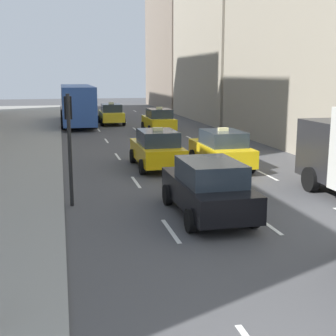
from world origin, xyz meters
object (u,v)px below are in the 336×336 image
(taxi_second, at_px, (159,120))
(taxi_fourth, at_px, (111,114))
(sedan_black_near, at_px, (208,188))
(city_bus, at_px, (77,103))
(traffic_light_pole, at_px, (69,131))
(taxi_third, at_px, (221,149))
(taxi_lead, at_px, (157,149))

(taxi_second, height_order, taxi_fourth, same)
(taxi_second, height_order, sedan_black_near, taxi_second)
(city_bus, xyz_separation_m, traffic_light_pole, (-1.14, -25.24, 0.62))
(taxi_fourth, height_order, city_bus, city_bus)
(city_bus, bearing_deg, taxi_third, -74.73)
(taxi_lead, xyz_separation_m, traffic_light_pole, (-3.95, -5.44, 1.53))
(taxi_second, bearing_deg, taxi_fourth, 113.95)
(sedan_black_near, height_order, city_bus, city_bus)
(taxi_second, xyz_separation_m, sedan_black_near, (-2.80, -20.60, -0.00))
(taxi_lead, xyz_separation_m, sedan_black_near, (-0.00, -7.57, -0.00))
(taxi_lead, bearing_deg, sedan_black_near, -90.00)
(taxi_second, bearing_deg, taxi_third, -90.00)
(taxi_third, distance_m, sedan_black_near, 7.36)
(taxi_fourth, xyz_separation_m, sedan_black_near, (-0.00, -26.91, -0.00))
(taxi_lead, bearing_deg, taxi_third, -15.18)
(taxi_fourth, bearing_deg, sedan_black_near, -90.00)
(traffic_light_pole, bearing_deg, taxi_second, 69.93)
(taxi_third, distance_m, city_bus, 21.33)
(taxi_lead, xyz_separation_m, taxi_second, (2.80, 13.03, 0.00))
(taxi_third, height_order, taxi_fourth, same)
(taxi_second, xyz_separation_m, traffic_light_pole, (-6.75, -18.48, 1.53))
(taxi_second, height_order, taxi_third, same)
(taxi_second, bearing_deg, taxi_lead, -102.13)
(sedan_black_near, relative_size, traffic_light_pole, 1.25)
(taxi_third, relative_size, taxi_fourth, 1.00)
(taxi_lead, xyz_separation_m, taxi_third, (2.80, -0.76, 0.00))
(taxi_lead, distance_m, city_bus, 20.02)
(city_bus, bearing_deg, taxi_fourth, -9.33)
(taxi_third, xyz_separation_m, city_bus, (-5.61, 20.56, 0.91))
(taxi_fourth, bearing_deg, city_bus, 170.67)
(taxi_fourth, relative_size, city_bus, 0.38)
(taxi_second, relative_size, city_bus, 0.38)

